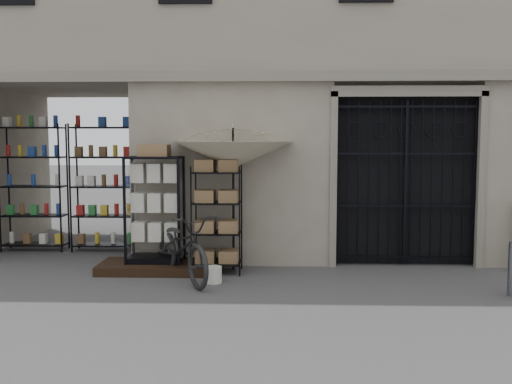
{
  "coord_description": "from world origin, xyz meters",
  "views": [
    {
      "loc": [
        -0.5,
        -7.73,
        2.2
      ],
      "look_at": [
        -0.8,
        1.4,
        1.35
      ],
      "focal_mm": 40.0,
      "sensor_mm": 36.0,
      "label": 1
    }
  ],
  "objects_px": {
    "display_cabinet": "(155,215)",
    "market_umbrella": "(233,147)",
    "bicycle": "(183,280)",
    "white_bucket": "(213,275)",
    "wire_rack": "(217,220)"
  },
  "relations": [
    {
      "from": "wire_rack",
      "to": "market_umbrella",
      "type": "xyz_separation_m",
      "value": [
        0.25,
        0.2,
        1.2
      ]
    },
    {
      "from": "market_umbrella",
      "to": "bicycle",
      "type": "bearing_deg",
      "value": -135.64
    },
    {
      "from": "wire_rack",
      "to": "market_umbrella",
      "type": "relative_size",
      "value": 0.62
    },
    {
      "from": "display_cabinet",
      "to": "bicycle",
      "type": "relative_size",
      "value": 0.95
    },
    {
      "from": "display_cabinet",
      "to": "bicycle",
      "type": "bearing_deg",
      "value": -52.03
    },
    {
      "from": "market_umbrella",
      "to": "bicycle",
      "type": "height_order",
      "value": "market_umbrella"
    },
    {
      "from": "wire_rack",
      "to": "white_bucket",
      "type": "relative_size",
      "value": 6.76
    },
    {
      "from": "display_cabinet",
      "to": "bicycle",
      "type": "height_order",
      "value": "display_cabinet"
    },
    {
      "from": "wire_rack",
      "to": "white_bucket",
      "type": "bearing_deg",
      "value": -101.88
    },
    {
      "from": "market_umbrella",
      "to": "white_bucket",
      "type": "distance_m",
      "value": 2.15
    },
    {
      "from": "white_bucket",
      "to": "bicycle",
      "type": "xyz_separation_m",
      "value": [
        -0.5,
        0.16,
        -0.13
      ]
    },
    {
      "from": "bicycle",
      "to": "display_cabinet",
      "type": "bearing_deg",
      "value": 100.88
    },
    {
      "from": "market_umbrella",
      "to": "bicycle",
      "type": "xyz_separation_m",
      "value": [
        -0.75,
        -0.73,
        -2.06
      ]
    },
    {
      "from": "wire_rack",
      "to": "bicycle",
      "type": "bearing_deg",
      "value": -145.31
    },
    {
      "from": "display_cabinet",
      "to": "market_umbrella",
      "type": "relative_size",
      "value": 0.67
    }
  ]
}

